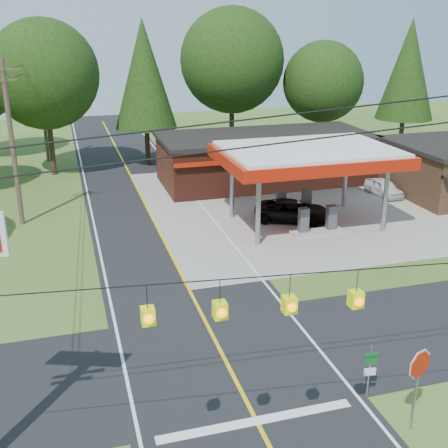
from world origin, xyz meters
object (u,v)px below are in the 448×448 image
object	(u,v)px
suv_car	(293,211)
octagonal_stop_sign	(419,370)
sedan_car	(384,188)
gas_canopy	(308,157)

from	to	relation	value
suv_car	octagonal_stop_sign	bearing A→B (deg)	-164.73
octagonal_stop_sign	sedan_car	bearing A→B (deg)	60.74
suv_car	sedan_car	size ratio (longest dim) A/B	1.38
gas_canopy	suv_car	xyz separation A→B (m)	(-0.50, 0.68, -3.59)
gas_canopy	suv_car	size ratio (longest dim) A/B	2.19
gas_canopy	sedan_car	xyz separation A→B (m)	(8.00, 4.00, -3.67)
sedan_car	octagonal_stop_sign	world-z (taller)	octagonal_stop_sign
gas_canopy	sedan_car	size ratio (longest dim) A/B	3.01
gas_canopy	octagonal_stop_sign	distance (m)	18.97
suv_car	sedan_car	xyz separation A→B (m)	(8.50, 3.32, -0.07)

